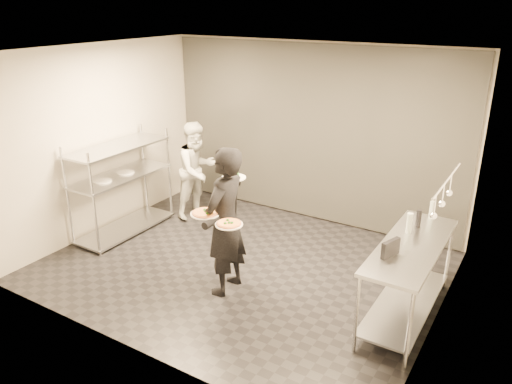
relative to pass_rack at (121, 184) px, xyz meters
The scene contains 13 objects.
room_shell 2.53m from the pass_rack, 28.77° to the left, with size 5.00×4.00×2.80m.
pass_rack is the anchor object (origin of this frame).
prep_counter 4.33m from the pass_rack, ahead, with size 0.60×1.80×0.92m.
utensil_rail 4.64m from the pass_rack, ahead, with size 0.07×1.20×0.31m.
waiter 2.37m from the pass_rack, 13.72° to the right, with size 0.67×0.44×1.83m, color black.
chef 1.24m from the pass_rack, 60.98° to the left, with size 0.77×0.60×1.58m, color beige.
pizza_plate_near 2.27m from the pass_rack, 18.89° to the right, with size 0.35×0.35×0.05m.
pizza_plate_far 2.62m from the pass_rack, 17.17° to the right, with size 0.31×0.31×0.05m.
salad_plate 2.29m from the pass_rack, ahead, with size 0.30×0.30×0.07m.
pos_monitor 4.23m from the pass_rack, ahead, with size 0.05×0.25×0.18m, color black.
bottle_green 4.24m from the pass_rack, ahead, with size 0.07×0.07×0.24m, color gray.
bottle_clear 4.42m from the pass_rack, 10.48° to the left, with size 0.06×0.06×0.21m, color gray.
bottle_dark 4.30m from the pass_rack, ahead, with size 0.06×0.06×0.21m, color black.
Camera 1 is at (3.25, -4.93, 3.36)m, focal length 35.00 mm.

